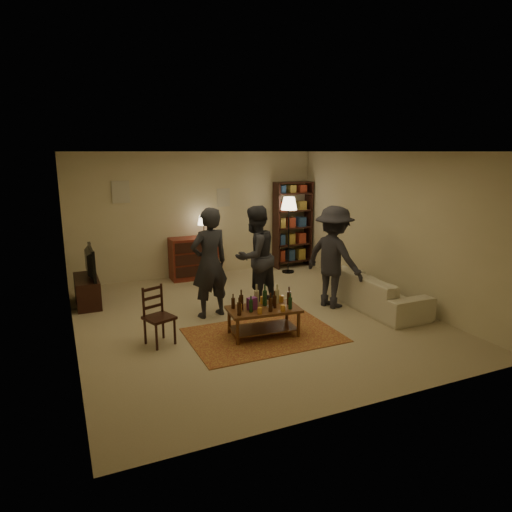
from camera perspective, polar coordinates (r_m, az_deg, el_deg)
floor at (r=7.68m, az=-0.54°, el=-7.64°), size 6.00×6.00×0.00m
room_shell at (r=9.87m, az=-11.00°, el=7.56°), size 6.00×6.00×6.00m
rug at (r=6.96m, az=0.94°, el=-9.84°), size 2.20×1.50×0.01m
coffee_table at (r=6.82m, az=0.88°, el=-6.85°), size 1.11×0.67×0.77m
dining_chair at (r=6.69m, az=-12.26°, el=-7.07°), size 0.48×0.48×0.86m
tv_stand at (r=8.73m, az=-20.38°, el=-3.28°), size 0.40×1.00×1.06m
dresser at (r=9.94m, az=-7.76°, el=-0.11°), size 1.00×0.50×1.36m
bookshelf at (r=10.80m, az=4.58°, el=4.03°), size 0.90×0.34×2.02m
floor_lamp at (r=10.19m, az=4.14°, el=5.91°), size 0.36×0.36×1.72m
sofa at (r=8.35m, az=14.63°, el=-4.18°), size 0.81×2.08×0.61m
person_left at (r=7.51m, az=-5.84°, el=-0.87°), size 0.74×0.56×1.83m
person_right at (r=8.04m, az=-0.13°, el=-0.04°), size 1.07×0.97×1.79m
person_by_sofa at (r=8.08m, az=9.68°, el=-0.15°), size 1.00×1.31×1.79m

